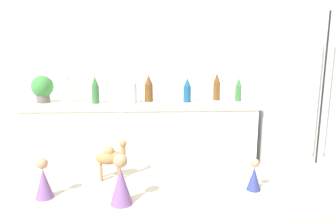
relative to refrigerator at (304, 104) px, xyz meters
name	(u,v)px	position (x,y,z in m)	size (l,w,h in m)	color
wall_back	(182,63)	(-1.19, 0.38, 0.38)	(8.00, 0.06, 2.55)	silver
back_counter	(142,146)	(-1.61, 0.05, -0.43)	(2.19, 0.63, 0.92)	white
refrigerator	(304,104)	(0.00, 0.00, 0.00)	(0.94, 0.70, 1.79)	silver
potted_plant	(42,88)	(-2.56, 0.03, 0.17)	(0.21, 0.21, 0.26)	#595451
paper_towel_roll	(66,89)	(-2.35, 0.05, 0.15)	(0.11, 0.11, 0.25)	white
back_bottle_0	(133,88)	(-1.69, -0.04, 0.17)	(0.08, 0.08, 0.30)	#B2B7BC
back_bottle_1	(217,87)	(-0.86, 0.10, 0.16)	(0.07, 0.07, 0.29)	brown
back_bottle_2	(149,88)	(-1.54, 0.05, 0.16)	(0.08, 0.08, 0.27)	brown
back_bottle_3	(95,90)	(-2.05, -0.03, 0.15)	(0.07, 0.07, 0.27)	#2D6033
back_bottle_4	(187,90)	(-1.17, 0.00, 0.14)	(0.08, 0.08, 0.25)	navy
back_bottle_5	(238,90)	(-0.66, 0.03, 0.14)	(0.06, 0.06, 0.24)	#2D6033
camel_figurine	(111,156)	(-1.67, -1.92, 0.15)	(0.13, 0.07, 0.16)	olive
wise_man_figurine_blue	(121,183)	(-1.61, -2.13, 0.14)	(0.07, 0.07, 0.17)	#6B4784
wise_man_figurine_crimson	(254,177)	(-1.14, -2.05, 0.11)	(0.05, 0.05, 0.12)	navy
wise_man_figurine_purple	(44,181)	(-1.88, -2.08, 0.12)	(0.06, 0.06, 0.14)	#6B4784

